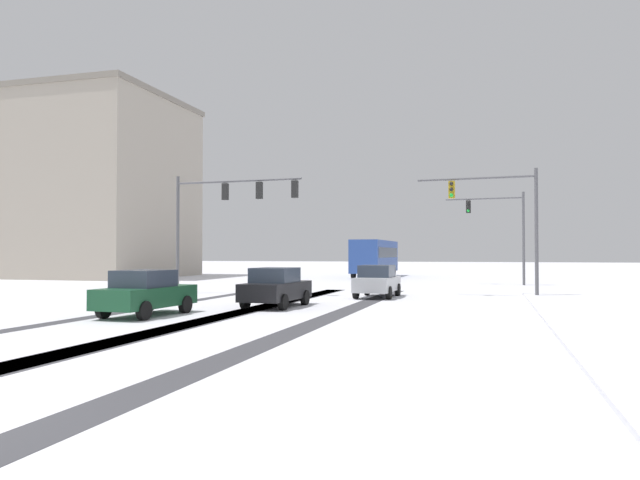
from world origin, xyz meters
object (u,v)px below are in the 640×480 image
car_silver_lead (377,281)px  traffic_signal_near_right (502,210)px  traffic_signal_near_left (226,205)px  car_dark_green_third (146,293)px  car_black_second (276,287)px  office_building_far_left_block (68,189)px  bus_oncoming (375,256)px  traffic_signal_far_right (502,222)px

car_silver_lead → traffic_signal_near_right: bearing=19.6°
traffic_signal_near_left → car_dark_green_third: 11.84m
car_silver_lead → car_dark_green_third: size_ratio=0.99×
car_black_second → office_building_far_left_block: 40.26m
car_silver_lead → car_black_second: bearing=-114.9°
car_silver_lead → bus_oncoming: (-4.80, 24.95, 1.18)m
traffic_signal_far_right → car_silver_lead: 15.90m
car_silver_lead → traffic_signal_far_right: bearing=66.2°
office_building_far_left_block → traffic_signal_far_right: bearing=-6.4°
traffic_signal_near_left → traffic_signal_near_right: same height
traffic_signal_near_left → bus_oncoming: traffic_signal_near_left is taller
traffic_signal_near_left → office_building_far_left_block: office_building_far_left_block is taller
car_black_second → car_dark_green_third: (-3.26, -4.47, 0.00)m
traffic_signal_far_right → car_silver_lead: bearing=-113.8°
traffic_signal_near_right → office_building_far_left_block: bearing=157.4°
traffic_signal_far_right → office_building_far_left_block: office_building_far_left_block is taller
car_silver_lead → car_black_second: size_ratio=0.99×
car_silver_lead → car_black_second: same height
traffic_signal_near_left → car_silver_lead: size_ratio=1.80×
traffic_signal_near_right → car_silver_lead: bearing=-160.4°
traffic_signal_far_right → office_building_far_left_block: (-39.79, 4.47, 4.03)m
car_black_second → bus_oncoming: 31.53m
office_building_far_left_block → bus_oncoming: bearing=12.4°
car_black_second → traffic_signal_near_right: bearing=43.7°
car_dark_green_third → traffic_signal_far_right: bearing=63.5°
traffic_signal_near_right → traffic_signal_near_left: bearing=-171.4°
car_silver_lead → office_building_far_left_block: size_ratio=0.19×
traffic_signal_near_left → traffic_signal_far_right: same height
car_dark_green_third → car_silver_lead: bearing=60.3°
car_silver_lead → car_black_second: (-3.02, -6.51, 0.00)m
car_silver_lead → car_dark_green_third: 12.65m
bus_oncoming → car_black_second: bearing=-86.8°
traffic_signal_near_left → traffic_signal_far_right: size_ratio=1.14×
car_black_second → car_dark_green_third: 5.53m
traffic_signal_near_right → office_building_far_left_block: size_ratio=0.31×
car_black_second → car_silver_lead: bearing=65.1°
traffic_signal_far_right → car_dark_green_third: traffic_signal_far_right is taller
traffic_signal_far_right → office_building_far_left_block: size_ratio=0.31×
traffic_signal_far_right → bus_oncoming: 15.63m
traffic_signal_far_right → car_dark_green_third: size_ratio=1.55×
traffic_signal_near_right → bus_oncoming: 25.37m
car_dark_green_third → bus_oncoming: 35.98m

